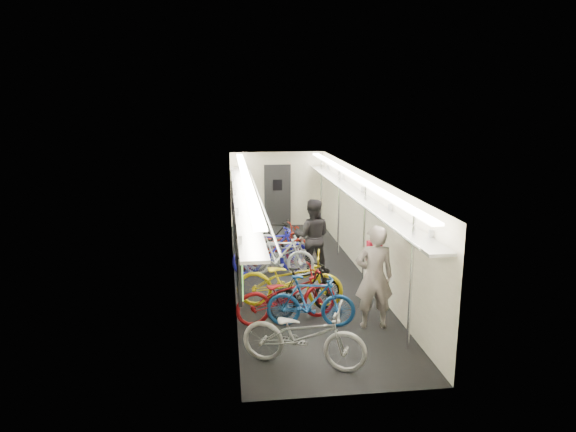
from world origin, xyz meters
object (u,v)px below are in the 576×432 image
object	(u,v)px
bicycle_1	(311,301)
backpack	(374,251)
bicycle_0	(304,335)
passenger_mid	(312,237)
passenger_near	(374,277)

from	to	relation	value
bicycle_1	backpack	xyz separation A→B (m)	(1.23, 0.32, 0.80)
bicycle_0	bicycle_1	world-z (taller)	bicycle_0
bicycle_0	passenger_mid	world-z (taller)	passenger_mid
passenger_near	passenger_mid	xyz separation A→B (m)	(-0.60, 3.03, -0.05)
bicycle_1	passenger_near	bearing A→B (deg)	-87.26
backpack	passenger_near	bearing A→B (deg)	-115.40
bicycle_1	passenger_near	size ratio (longest dim) A/B	0.85
passenger_near	backpack	size ratio (longest dim) A/B	4.95
bicycle_0	backpack	bearing A→B (deg)	-20.04
backpack	passenger_mid	bearing A→B (deg)	95.09
passenger_near	backpack	distance (m)	0.59
bicycle_1	passenger_near	world-z (taller)	passenger_near
bicycle_1	bicycle_0	bearing A→B (deg)	176.31
bicycle_0	backpack	distance (m)	2.44
bicycle_0	passenger_near	xyz separation A→B (m)	(1.44, 1.24, 0.43)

